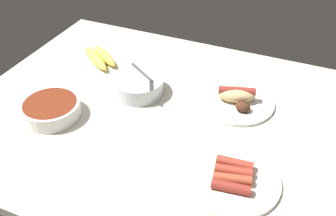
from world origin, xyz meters
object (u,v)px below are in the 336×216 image
bowl_coleslaw (138,85)px  plate_hotdog_assembled (236,99)px  plate_sausages (232,178)px  banana_bunch (99,57)px  bowl_chili (51,109)px

bowl_coleslaw → plate_hotdog_assembled: bowl_coleslaw is taller
plate_sausages → banana_bunch: size_ratio=1.30×
bowl_chili → plate_hotdog_assembled: bearing=29.5°
banana_bunch → bowl_coleslaw: bearing=-28.8°
plate_sausages → bowl_chili: bowl_chili is taller
plate_sausages → plate_hotdog_assembled: plate_hotdog_assembled is taller
plate_sausages → bowl_coleslaw: size_ratio=1.45×
plate_hotdog_assembled → plate_sausages: bearing=-76.3°
plate_sausages → plate_hotdog_assembled: (-7.38, 30.32, 0.75)cm
bowl_chili → banana_bunch: bearing=96.0°
bowl_coleslaw → plate_hotdog_assembled: 30.21cm
plate_sausages → plate_hotdog_assembled: size_ratio=0.99×
plate_sausages → banana_bunch: same height
banana_bunch → plate_hotdog_assembled: 50.72cm
bowl_chili → bowl_coleslaw: size_ratio=1.06×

